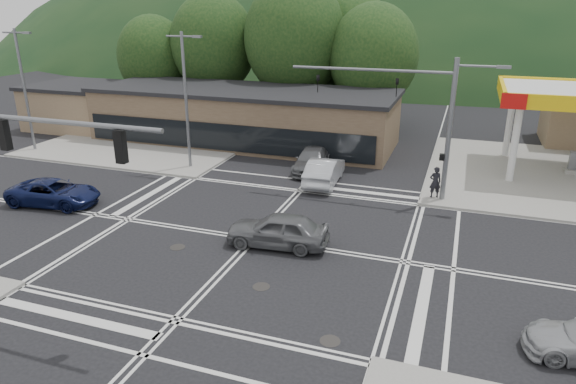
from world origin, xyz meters
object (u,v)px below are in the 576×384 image
(car_northbound, at_px, (312,160))
(car_grey_center, at_px, (278,230))
(pedestrian, at_px, (435,182))
(car_blue_west, at_px, (54,193))
(car_queue_a, at_px, (324,171))
(car_queue_b, at_px, (381,139))

(car_northbound, bearing_deg, car_grey_center, -87.18)
(car_northbound, relative_size, pedestrian, 2.74)
(car_blue_west, distance_m, car_grey_center, 13.67)
(car_blue_west, bearing_deg, pedestrian, -75.98)
(car_blue_west, xyz_separation_m, pedestrian, (20.05, 7.80, 0.36))
(pedestrian, bearing_deg, car_grey_center, 33.16)
(car_queue_a, bearing_deg, car_grey_center, 88.97)
(car_queue_b, relative_size, pedestrian, 2.16)
(car_queue_a, relative_size, car_queue_b, 1.26)
(car_blue_west, xyz_separation_m, car_northbound, (11.81, 10.74, 0.02))
(car_grey_center, bearing_deg, car_northbound, -176.13)
(car_grey_center, relative_size, car_northbound, 0.94)
(car_blue_west, relative_size, car_queue_b, 1.29)
(car_queue_a, relative_size, pedestrian, 2.72)
(car_blue_west, distance_m, car_northbound, 15.97)
(car_blue_west, height_order, car_grey_center, car_grey_center)
(car_grey_center, relative_size, car_queue_b, 1.20)
(car_queue_a, distance_m, car_northbound, 2.70)
(car_queue_b, height_order, pedestrian, pedestrian)
(car_grey_center, distance_m, car_queue_a, 9.31)
(car_queue_b, bearing_deg, car_queue_a, 84.59)
(car_grey_center, height_order, car_northbound, car_grey_center)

